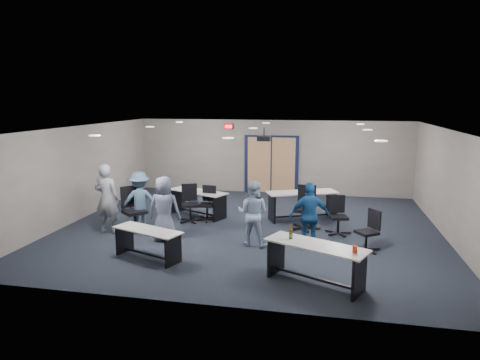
% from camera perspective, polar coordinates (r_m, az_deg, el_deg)
% --- Properties ---
extents(floor, '(10.00, 10.00, 0.00)m').
position_cam_1_polar(floor, '(11.72, 1.27, -6.39)').
color(floor, black).
rests_on(floor, ground).
extents(back_wall, '(10.00, 0.04, 2.70)m').
position_cam_1_polar(back_wall, '(15.78, 4.22, 3.08)').
color(back_wall, gray).
rests_on(back_wall, floor).
extents(front_wall, '(10.00, 0.04, 2.70)m').
position_cam_1_polar(front_wall, '(7.13, -5.21, -6.48)').
color(front_wall, gray).
rests_on(front_wall, floor).
extents(left_wall, '(0.04, 9.00, 2.70)m').
position_cam_1_polar(left_wall, '(13.22, -20.56, 0.91)').
color(left_wall, gray).
rests_on(left_wall, floor).
extents(right_wall, '(0.04, 9.00, 2.70)m').
position_cam_1_polar(right_wall, '(11.61, 26.37, -0.82)').
color(right_wall, gray).
rests_on(right_wall, floor).
extents(ceiling, '(10.00, 9.00, 0.04)m').
position_cam_1_polar(ceiling, '(11.22, 1.33, 6.90)').
color(ceiling, silver).
rests_on(ceiling, back_wall).
extents(double_door, '(2.00, 0.07, 2.20)m').
position_cam_1_polar(double_door, '(15.79, 4.19, 1.99)').
color(double_door, black).
rests_on(double_door, back_wall).
extents(exit_sign, '(0.32, 0.07, 0.18)m').
position_cam_1_polar(exit_sign, '(15.90, -1.52, 7.15)').
color(exit_sign, black).
rests_on(exit_sign, back_wall).
extents(ceiling_projector, '(0.35, 0.32, 0.37)m').
position_cam_1_polar(ceiling_projector, '(11.69, 3.22, 5.59)').
color(ceiling_projector, black).
rests_on(ceiling_projector, ceiling).
extents(ceiling_can_lights, '(6.24, 5.74, 0.02)m').
position_cam_1_polar(ceiling_can_lights, '(11.47, 1.55, 6.83)').
color(ceiling_can_lights, white).
rests_on(ceiling_can_lights, ceiling).
extents(table_front_left, '(1.72, 1.08, 0.66)m').
position_cam_1_polar(table_front_left, '(9.64, -12.20, -7.65)').
color(table_front_left, beige).
rests_on(table_front_left, floor).
extents(table_front_right, '(2.03, 1.40, 1.08)m').
position_cam_1_polar(table_front_right, '(8.28, 10.02, -9.99)').
color(table_front_right, beige).
rests_on(table_front_right, floor).
extents(table_back_left, '(1.95, 1.34, 0.76)m').
position_cam_1_polar(table_back_left, '(12.84, -5.59, -2.51)').
color(table_back_left, beige).
rests_on(table_back_left, floor).
extents(table_back_right, '(2.13, 1.42, 0.82)m').
position_cam_1_polar(table_back_right, '(12.49, 8.27, -2.74)').
color(table_back_right, beige).
rests_on(table_back_right, floor).
extents(chair_back_a, '(0.87, 0.87, 1.06)m').
position_cam_1_polar(chair_back_a, '(12.26, -6.66, -3.12)').
color(chair_back_a, black).
rests_on(chair_back_a, floor).
extents(chair_back_b, '(0.67, 0.67, 0.99)m').
position_cam_1_polar(chair_back_b, '(12.34, -4.42, -3.15)').
color(chair_back_b, black).
rests_on(chair_back_b, floor).
extents(chair_back_c, '(0.78, 0.78, 1.17)m').
position_cam_1_polar(chair_back_c, '(11.59, 8.72, -3.71)').
color(chair_back_c, black).
rests_on(chair_back_c, floor).
extents(chair_back_d, '(0.75, 0.75, 0.99)m').
position_cam_1_polar(chair_back_d, '(11.34, 13.01, -4.65)').
color(chair_back_d, black).
rests_on(chair_back_d, floor).
extents(chair_loose_left, '(1.07, 1.07, 1.20)m').
position_cam_1_polar(chair_loose_left, '(11.52, -13.88, -3.90)').
color(chair_loose_left, black).
rests_on(chair_loose_left, floor).
extents(chair_loose_right, '(0.84, 0.84, 0.96)m').
position_cam_1_polar(chair_loose_right, '(10.29, 16.55, -6.50)').
color(chair_loose_right, black).
rests_on(chair_loose_right, floor).
extents(person_gray, '(0.67, 0.45, 1.83)m').
position_cam_1_polar(person_gray, '(11.59, -17.35, -2.40)').
color(person_gray, gray).
rests_on(person_gray, floor).
extents(person_plaid, '(0.83, 0.58, 1.61)m').
position_cam_1_polar(person_plaid, '(10.69, -10.07, -3.77)').
color(person_plaid, slate).
rests_on(person_plaid, floor).
extents(person_lightblue, '(0.84, 0.70, 1.58)m').
position_cam_1_polar(person_lightblue, '(10.17, 1.72, -4.46)').
color(person_lightblue, '#A0B5D4').
rests_on(person_lightblue, floor).
extents(person_navy, '(1.00, 0.59, 1.59)m').
position_cam_1_polar(person_navy, '(10.02, 9.28, -4.78)').
color(person_navy, navy).
rests_on(person_navy, floor).
extents(person_back, '(1.17, 0.97, 1.58)m').
position_cam_1_polar(person_back, '(11.67, -13.21, -2.74)').
color(person_back, '#445F7B').
rests_on(person_back, floor).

